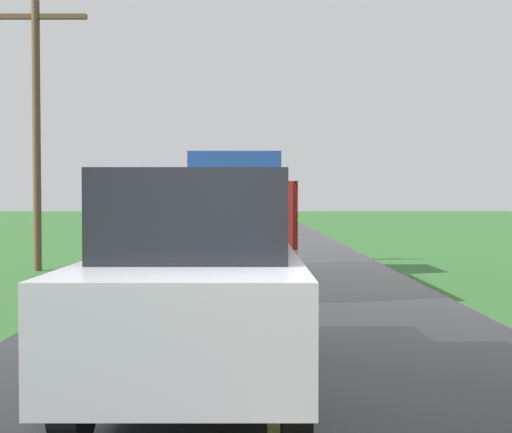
% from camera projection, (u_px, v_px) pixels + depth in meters
% --- Properties ---
extents(banana_truck_near, '(2.38, 5.82, 2.80)m').
position_uv_depth(banana_truck_near, '(237.00, 214.00, 13.30)').
color(banana_truck_near, '#2D2D30').
rests_on(banana_truck_near, road_surface).
extents(utility_pole_roadside, '(2.57, 0.20, 6.77)m').
position_uv_depth(utility_pole_roadside, '(39.00, 122.00, 15.24)').
color(utility_pole_roadside, brown).
rests_on(utility_pole_roadside, ground).
extents(following_car, '(1.74, 4.10, 1.92)m').
position_uv_depth(following_car, '(203.00, 278.00, 5.43)').
color(following_car, '#B7BABF').
rests_on(following_car, road_surface).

